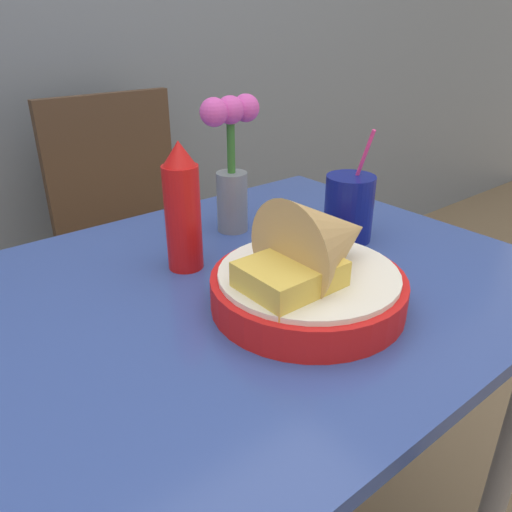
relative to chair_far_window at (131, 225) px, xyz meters
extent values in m
cube|color=#334C9E|center=(-0.19, -0.76, 0.17)|extent=(1.03, 0.76, 0.02)
cylinder|color=gray|center=(0.27, -1.08, -0.19)|extent=(0.05, 0.05, 0.70)
cylinder|color=gray|center=(0.27, -0.44, -0.19)|extent=(0.05, 0.05, 0.70)
cylinder|color=#473323|center=(-0.18, -0.28, -0.32)|extent=(0.03, 0.03, 0.44)
cylinder|color=#473323|center=(0.18, -0.28, -0.32)|extent=(0.03, 0.03, 0.44)
cylinder|color=#473323|center=(-0.18, 0.08, -0.32)|extent=(0.03, 0.03, 0.44)
cylinder|color=#473323|center=(0.18, 0.08, -0.32)|extent=(0.03, 0.03, 0.44)
cube|color=#473323|center=(0.00, -0.10, -0.09)|extent=(0.40, 0.40, 0.02)
cube|color=#473323|center=(0.00, 0.09, 0.15)|extent=(0.40, 0.03, 0.46)
cylinder|color=red|center=(-0.13, -0.88, 0.21)|extent=(0.29, 0.29, 0.05)
cylinder|color=white|center=(-0.13, -0.88, 0.24)|extent=(0.26, 0.26, 0.01)
cone|color=tan|center=(-0.09, -0.88, 0.28)|extent=(0.16, 0.16, 0.16)
cube|color=#E5C14C|center=(-0.18, -0.89, 0.25)|extent=(0.13, 0.10, 0.04)
cylinder|color=red|center=(-0.20, -0.66, 0.27)|extent=(0.06, 0.06, 0.18)
cone|color=red|center=(-0.20, -0.66, 0.38)|extent=(0.05, 0.05, 0.04)
cylinder|color=navy|center=(0.11, -0.75, 0.25)|extent=(0.09, 0.09, 0.12)
cylinder|color=black|center=(0.11, -0.75, 0.24)|extent=(0.08, 0.08, 0.10)
cylinder|color=#EA3884|center=(0.12, -0.75, 0.30)|extent=(0.01, 0.07, 0.19)
cylinder|color=gray|center=(-0.04, -0.57, 0.24)|extent=(0.06, 0.06, 0.12)
cylinder|color=#33722D|center=(-0.04, -0.57, 0.35)|extent=(0.02, 0.02, 0.11)
sphere|color=#D14CB2|center=(-0.04, -0.57, 0.42)|extent=(0.05, 0.05, 0.05)
sphere|color=#D14CB2|center=(-0.07, -0.57, 0.42)|extent=(0.05, 0.05, 0.05)
sphere|color=#D14CB2|center=(0.00, -0.57, 0.42)|extent=(0.05, 0.05, 0.05)
camera|label=1|loc=(-0.59, -1.32, 0.57)|focal=35.00mm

